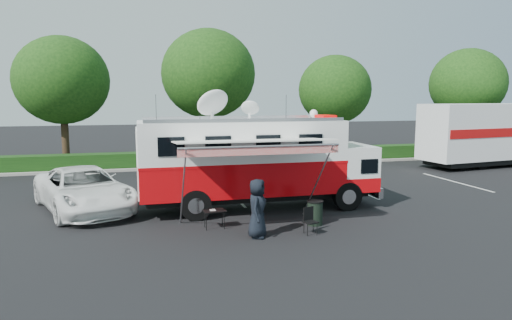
{
  "coord_description": "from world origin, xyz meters",
  "views": [
    {
      "loc": [
        -4.58,
        -17.24,
        4.43
      ],
      "look_at": [
        0.0,
        0.5,
        1.9
      ],
      "focal_mm": 32.0,
      "sensor_mm": 36.0,
      "label": 1
    }
  ],
  "objects_px": {
    "command_truck": "(257,161)",
    "trash_bin": "(315,213)",
    "white_suv": "(85,211)",
    "semi_trailer": "(509,133)",
    "folding_table": "(214,212)"
  },
  "relations": [
    {
      "from": "folding_table",
      "to": "white_suv",
      "type": "bearing_deg",
      "value": 141.0
    },
    {
      "from": "trash_bin",
      "to": "semi_trailer",
      "type": "distance_m",
      "value": 20.53
    },
    {
      "from": "folding_table",
      "to": "semi_trailer",
      "type": "height_order",
      "value": "semi_trailer"
    },
    {
      "from": "semi_trailer",
      "to": "folding_table",
      "type": "bearing_deg",
      "value": -155.1
    },
    {
      "from": "command_truck",
      "to": "white_suv",
      "type": "xyz_separation_m",
      "value": [
        -6.66,
        1.39,
        -1.94
      ]
    },
    {
      "from": "command_truck",
      "to": "trash_bin",
      "type": "bearing_deg",
      "value": -63.57
    },
    {
      "from": "command_truck",
      "to": "trash_bin",
      "type": "distance_m",
      "value": 3.42
    },
    {
      "from": "trash_bin",
      "to": "semi_trailer",
      "type": "relative_size",
      "value": 0.06
    },
    {
      "from": "white_suv",
      "to": "folding_table",
      "type": "bearing_deg",
      "value": -59.13
    },
    {
      "from": "white_suv",
      "to": "semi_trailer",
      "type": "height_order",
      "value": "semi_trailer"
    },
    {
      "from": "command_truck",
      "to": "trash_bin",
      "type": "relative_size",
      "value": 10.99
    },
    {
      "from": "command_truck",
      "to": "folding_table",
      "type": "height_order",
      "value": "command_truck"
    },
    {
      "from": "trash_bin",
      "to": "white_suv",
      "type": "bearing_deg",
      "value": 152.7
    },
    {
      "from": "command_truck",
      "to": "semi_trailer",
      "type": "bearing_deg",
      "value": 21.55
    },
    {
      "from": "white_suv",
      "to": "semi_trailer",
      "type": "xyz_separation_m",
      "value": [
        25.72,
        6.13,
        2.12
      ]
    }
  ]
}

